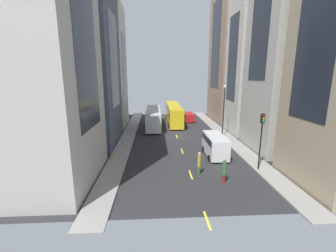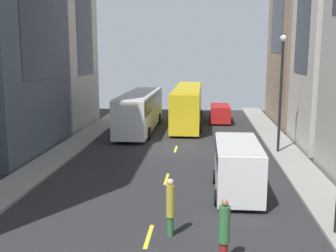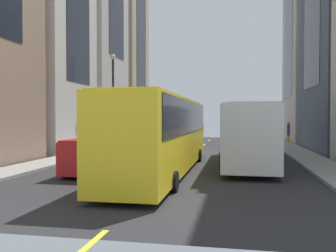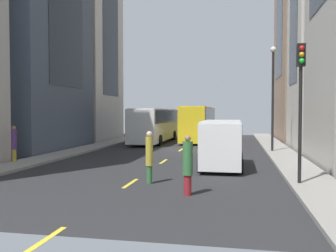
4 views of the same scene
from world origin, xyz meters
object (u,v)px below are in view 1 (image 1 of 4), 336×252
object	(u,v)px
city_bus_white	(154,116)
delivery_van_white	(215,144)
streetcar_yellow	(174,112)
traffic_light_near_corner	(262,131)
pedestrian_waiting_curb	(224,170)
pedestrian_walking_far	(111,150)
car_red_0	(188,116)
pedestrian_crossing_mid	(199,162)

from	to	relation	value
city_bus_white	delivery_van_white	xyz separation A→B (m)	(7.29, -15.92, -0.50)
streetcar_yellow	traffic_light_near_corner	world-z (taller)	traffic_light_near_corner
delivery_van_white	streetcar_yellow	bearing A→B (deg)	99.30
traffic_light_near_corner	streetcar_yellow	bearing A→B (deg)	105.19
pedestrian_waiting_curb	pedestrian_walking_far	bearing A→B (deg)	-10.31
streetcar_yellow	car_red_0	world-z (taller)	streetcar_yellow
delivery_van_white	traffic_light_near_corner	distance (m)	6.01
city_bus_white	pedestrian_walking_far	world-z (taller)	city_bus_white
delivery_van_white	pedestrian_waiting_curb	xyz separation A→B (m)	(-0.94, -6.71, -0.36)
city_bus_white	delivery_van_white	world-z (taller)	city_bus_white
delivery_van_white	pedestrian_walking_far	size ratio (longest dim) A/B	2.45
pedestrian_crossing_mid	streetcar_yellow	bearing A→B (deg)	55.08
delivery_van_white	traffic_light_near_corner	xyz separation A→B (m)	(3.31, -4.32, 2.56)
pedestrian_crossing_mid	city_bus_white	bearing A→B (deg)	66.21
streetcar_yellow	delivery_van_white	size ratio (longest dim) A/B	2.87
city_bus_white	traffic_light_near_corner	world-z (taller)	traffic_light_near_corner
delivery_van_white	pedestrian_walking_far	world-z (taller)	delivery_van_white
pedestrian_waiting_curb	pedestrian_crossing_mid	xyz separation A→B (m)	(-1.89, 1.85, 0.04)
streetcar_yellow	pedestrian_crossing_mid	bearing A→B (deg)	-89.02
pedestrian_walking_far	traffic_light_near_corner	world-z (taller)	traffic_light_near_corner
car_red_0	pedestrian_walking_far	distance (m)	24.64
pedestrian_walking_far	delivery_van_white	bearing A→B (deg)	116.38
pedestrian_walking_far	traffic_light_near_corner	size ratio (longest dim) A/B	0.37
streetcar_yellow	pedestrian_crossing_mid	world-z (taller)	streetcar_yellow
streetcar_yellow	pedestrian_waiting_curb	xyz separation A→B (m)	(2.31, -26.56, -0.97)
car_red_0	pedestrian_walking_far	world-z (taller)	pedestrian_walking_far
delivery_van_white	pedestrian_crossing_mid	world-z (taller)	delivery_van_white
car_red_0	traffic_light_near_corner	xyz separation A→B (m)	(3.39, -25.16, 3.07)
streetcar_yellow	traffic_light_near_corner	xyz separation A→B (m)	(6.56, -24.17, 1.95)
delivery_van_white	pedestrian_crossing_mid	distance (m)	5.63
pedestrian_walking_far	city_bus_white	bearing A→B (deg)	-172.81
streetcar_yellow	car_red_0	xyz separation A→B (m)	(3.17, 0.99, -1.13)
city_bus_white	pedestrian_walking_far	bearing A→B (deg)	-105.43
traffic_light_near_corner	city_bus_white	bearing A→B (deg)	117.65
streetcar_yellow	traffic_light_near_corner	distance (m)	25.12
pedestrian_waiting_curb	traffic_light_near_corner	world-z (taller)	traffic_light_near_corner
car_red_0	pedestrian_waiting_curb	size ratio (longest dim) A/B	1.98
city_bus_white	delivery_van_white	size ratio (longest dim) A/B	2.39
streetcar_yellow	delivery_van_white	distance (m)	20.13
car_red_0	pedestrian_crossing_mid	distance (m)	25.84
city_bus_white	traffic_light_near_corner	xyz separation A→B (m)	(10.60, -20.23, 2.07)
streetcar_yellow	car_red_0	size ratio (longest dim) A/B	3.35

